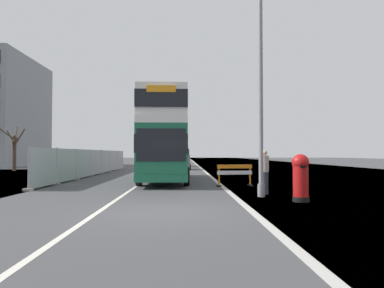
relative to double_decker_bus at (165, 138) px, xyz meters
The scene contains 10 objects.
ground 11.89m from the double_decker_bus, 84.35° to the right, with size 140.00×280.00×0.10m.
double_decker_bus is the anchor object (origin of this frame).
lamppost_foreground 9.36m from the double_decker_bus, 62.56° to the right, with size 0.29×0.70×9.23m.
red_pillar_postbox 11.13m from the double_decker_bus, 60.92° to the right, with size 0.60×0.60×1.69m.
roadworks_barrier 5.80m from the double_decker_bus, 45.17° to the right, with size 1.91×0.82×1.14m.
construction_site_fence 8.55m from the double_decker_bus, 134.71° to the left, with size 0.44×24.00×2.05m.
car_oncoming_near 15.50m from the double_decker_bus, 86.83° to the left, with size 2.09×3.84×2.23m.
car_receding_mid 23.90m from the double_decker_bus, 88.72° to the left, with size 2.04×4.29×2.25m.
bare_tree_far_verge_near 20.35m from the double_decker_bus, 140.85° to the left, with size 2.47×2.67×4.60m.
pedestrian_at_kerb 8.94m from the double_decker_bus, 58.63° to the right, with size 0.34×0.34×1.84m.
Camera 1 is at (0.66, -10.02, 1.70)m, focal length 31.95 mm.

